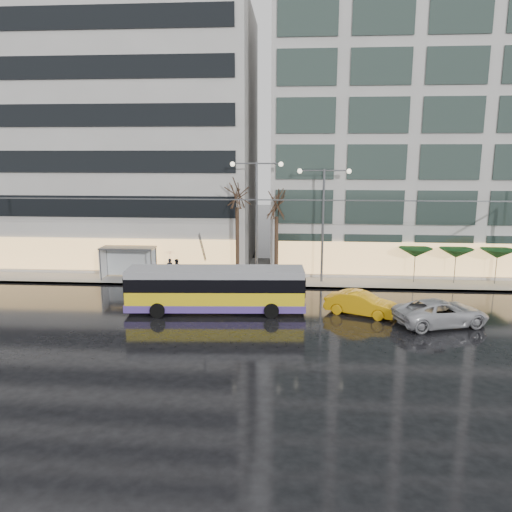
# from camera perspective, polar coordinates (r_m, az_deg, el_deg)

# --- Properties ---
(ground) EXTENTS (140.00, 140.00, 0.00)m
(ground) POSITION_cam_1_polar(r_m,az_deg,el_deg) (28.76, -5.54, -8.29)
(ground) COLOR black
(ground) RESTS_ON ground
(sidewalk) EXTENTS (80.00, 10.00, 0.15)m
(sidewalk) POSITION_cam_1_polar(r_m,az_deg,el_deg) (41.86, 0.38, -1.76)
(sidewalk) COLOR gray
(sidewalk) RESTS_ON ground
(kerb) EXTENTS (80.00, 0.10, 0.15)m
(kerb) POSITION_cam_1_polar(r_m,az_deg,el_deg) (37.08, -0.13, -3.53)
(kerb) COLOR slate
(kerb) RESTS_ON ground
(building_left) EXTENTS (34.00, 14.00, 22.00)m
(building_left) POSITION_cam_1_polar(r_m,az_deg,el_deg) (50.14, -20.70, 12.48)
(building_left) COLOR #A19E9A
(building_left) RESTS_ON sidewalk
(building_right) EXTENTS (32.00, 14.00, 25.00)m
(building_right) POSITION_cam_1_polar(r_m,az_deg,el_deg) (47.90, 22.28, 14.24)
(building_right) COLOR #A19E9A
(building_right) RESTS_ON sidewalk
(trolleybus) EXTENTS (11.13, 4.49, 5.10)m
(trolleybus) POSITION_cam_1_polar(r_m,az_deg,el_deg) (31.26, -4.62, -3.98)
(trolleybus) COLOR yellow
(trolleybus) RESTS_ON ground
(catenary) EXTENTS (42.24, 5.12, 7.00)m
(catenary) POSITION_cam_1_polar(r_m,az_deg,el_deg) (35.21, -1.90, 2.61)
(catenary) COLOR #595B60
(catenary) RESTS_ON ground
(bus_shelter) EXTENTS (4.20, 1.60, 2.51)m
(bus_shelter) POSITION_cam_1_polar(r_m,az_deg,el_deg) (40.32, -14.83, 0.07)
(bus_shelter) COLOR #595B60
(bus_shelter) RESTS_ON sidewalk
(street_lamp_near) EXTENTS (3.96, 0.36, 9.03)m
(street_lamp_near) POSITION_cam_1_polar(r_m,az_deg,el_deg) (37.72, 0.07, 5.88)
(street_lamp_near) COLOR #595B60
(street_lamp_near) RESTS_ON sidewalk
(street_lamp_far) EXTENTS (3.96, 0.36, 8.53)m
(street_lamp_far) POSITION_cam_1_polar(r_m,az_deg,el_deg) (37.72, 7.70, 5.36)
(street_lamp_far) COLOR #595B60
(street_lamp_far) RESTS_ON sidewalk
(tree_a) EXTENTS (3.20, 3.20, 8.40)m
(tree_a) POSITION_cam_1_polar(r_m,az_deg,el_deg) (37.96, -2.19, 7.57)
(tree_a) COLOR black
(tree_a) RESTS_ON sidewalk
(tree_b) EXTENTS (3.20, 3.20, 7.70)m
(tree_b) POSITION_cam_1_polar(r_m,az_deg,el_deg) (38.00, 2.38, 6.53)
(tree_b) COLOR black
(tree_b) RESTS_ON sidewalk
(parasol_a) EXTENTS (2.50, 2.50, 2.65)m
(parasol_a) POSITION_cam_1_polar(r_m,az_deg,el_deg) (39.45, 17.75, 0.37)
(parasol_a) COLOR #595B60
(parasol_a) RESTS_ON sidewalk
(parasol_b) EXTENTS (2.50, 2.50, 2.65)m
(parasol_b) POSITION_cam_1_polar(r_m,az_deg,el_deg) (40.26, 21.90, 0.30)
(parasol_b) COLOR #595B60
(parasol_b) RESTS_ON sidewalk
(parasol_c) EXTENTS (2.50, 2.50, 2.65)m
(parasol_c) POSITION_cam_1_polar(r_m,az_deg,el_deg) (41.27, 25.87, 0.23)
(parasol_c) COLOR #595B60
(parasol_c) RESTS_ON sidewalk
(taxi_b) EXTENTS (4.60, 3.10, 1.43)m
(taxi_b) POSITION_cam_1_polar(r_m,az_deg,el_deg) (31.49, 11.90, -5.34)
(taxi_b) COLOR #EAA20C
(taxi_b) RESTS_ON ground
(sedan_silver) EXTENTS (5.93, 3.98, 1.51)m
(sedan_silver) POSITION_cam_1_polar(r_m,az_deg,el_deg) (30.91, 20.39, -6.08)
(sedan_silver) COLOR #AAAAAE
(sedan_silver) RESTS_ON ground
(pedestrian_a) EXTENTS (0.97, 0.99, 2.19)m
(pedestrian_a) POSITION_cam_1_polar(r_m,az_deg,el_deg) (39.50, -9.83, -0.45)
(pedestrian_a) COLOR black
(pedestrian_a) RESTS_ON sidewalk
(pedestrian_b) EXTENTS (1.01, 0.98, 1.64)m
(pedestrian_b) POSITION_cam_1_polar(r_m,az_deg,el_deg) (39.10, -9.09, -1.53)
(pedestrian_b) COLOR black
(pedestrian_b) RESTS_ON sidewalk
(pedestrian_c) EXTENTS (1.16, 1.00, 2.11)m
(pedestrian_c) POSITION_cam_1_polar(r_m,az_deg,el_deg) (41.42, -14.04, -0.57)
(pedestrian_c) COLOR black
(pedestrian_c) RESTS_ON sidewalk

